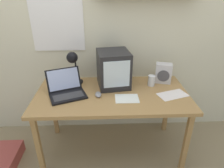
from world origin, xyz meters
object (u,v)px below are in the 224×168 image
at_px(corner_desk, 112,98).
at_px(crt_monitor, 113,69).
at_px(juice_glass, 151,81).
at_px(computer_mouse, 98,94).
at_px(laptop, 66,89).
at_px(space_heater, 163,73).
at_px(loose_paper_near_monitor, 127,98).
at_px(printed_handout, 173,95).
at_px(desk_lamp, 73,62).

bearing_deg(corner_desk, crt_monitor, 82.72).
xyz_separation_m(juice_glass, computer_mouse, (-0.56, -0.20, -0.03)).
bearing_deg(laptop, space_heater, -8.94).
bearing_deg(crt_monitor, corner_desk, -105.77).
relative_size(space_heater, computer_mouse, 1.96).
bearing_deg(loose_paper_near_monitor, space_heater, 38.55).
distance_m(laptop, space_heater, 1.04).
bearing_deg(computer_mouse, printed_handout, -0.92).
xyz_separation_m(laptop, printed_handout, (1.04, -0.07, -0.06)).
height_order(juice_glass, printed_handout, juice_glass).
bearing_deg(laptop, juice_glass, -11.77).
bearing_deg(loose_paper_near_monitor, printed_handout, 6.60).
bearing_deg(laptop, printed_handout, -24.99).
distance_m(laptop, juice_glass, 0.89).
bearing_deg(loose_paper_near_monitor, desk_lamp, 148.86).
bearing_deg(loose_paper_near_monitor, laptop, 168.48).
distance_m(corner_desk, laptop, 0.47).
bearing_deg(juice_glass, space_heater, 28.07).
bearing_deg(computer_mouse, space_heater, 21.60).
distance_m(crt_monitor, printed_handout, 0.64).
height_order(laptop, desk_lamp, desk_lamp).
distance_m(printed_handout, loose_paper_near_monitor, 0.46).
height_order(space_heater, printed_handout, space_heater).
relative_size(crt_monitor, space_heater, 1.73).
relative_size(printed_handout, loose_paper_near_monitor, 1.43).
height_order(crt_monitor, loose_paper_near_monitor, crt_monitor).
bearing_deg(desk_lamp, space_heater, 15.77).
xyz_separation_m(laptop, loose_paper_near_monitor, (0.59, -0.12, -0.06)).
distance_m(space_heater, loose_paper_near_monitor, 0.56).
height_order(crt_monitor, printed_handout, crt_monitor).
xyz_separation_m(laptop, desk_lamp, (0.06, 0.20, 0.20)).
relative_size(desk_lamp, juice_glass, 3.26).
height_order(crt_monitor, space_heater, crt_monitor).
xyz_separation_m(desk_lamp, printed_handout, (0.98, -0.27, -0.26)).
bearing_deg(space_heater, laptop, -153.27).
distance_m(corner_desk, computer_mouse, 0.17).
height_order(corner_desk, space_heater, space_heater).
bearing_deg(juice_glass, laptop, -170.45).
height_order(corner_desk, laptop, laptop).
bearing_deg(computer_mouse, loose_paper_near_monitor, -13.30).
relative_size(corner_desk, computer_mouse, 13.78).
height_order(corner_desk, juice_glass, juice_glass).
bearing_deg(printed_handout, juice_glass, 128.11).
xyz_separation_m(crt_monitor, laptop, (-0.47, -0.17, -0.13)).
bearing_deg(computer_mouse, desk_lamp, 135.14).
bearing_deg(printed_handout, corner_desk, 173.85).
xyz_separation_m(crt_monitor, juice_glass, (0.40, -0.02, -0.14)).
bearing_deg(corner_desk, juice_glass, 19.46).
xyz_separation_m(computer_mouse, loose_paper_near_monitor, (0.27, -0.06, -0.01)).
relative_size(laptop, space_heater, 1.97).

